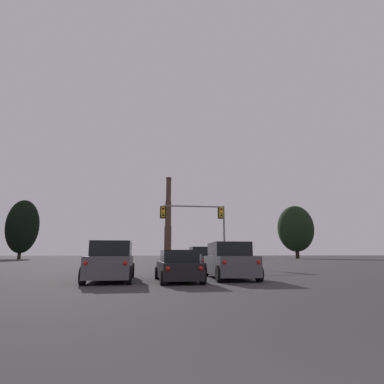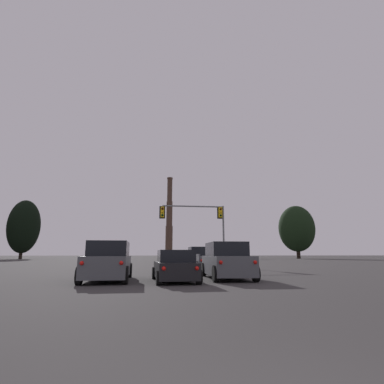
{
  "view_description": "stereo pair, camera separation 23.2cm",
  "coord_description": "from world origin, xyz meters",
  "px_view_note": "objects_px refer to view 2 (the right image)",
  "views": [
    {
      "loc": [
        -1.19,
        -1.63,
        1.25
      ],
      "look_at": [
        4.67,
        39.76,
        9.96
      ],
      "focal_mm": 28.0,
      "sensor_mm": 36.0,
      "label": 1
    },
    {
      "loc": [
        -0.96,
        -1.66,
        1.25
      ],
      "look_at": [
        4.67,
        39.76,
        9.96
      ],
      "focal_mm": 28.0,
      "sensor_mm": 36.0,
      "label": 2
    }
  ],
  "objects_px": {
    "pickup_truck_right_lane_front": "(205,260)",
    "smokestack": "(169,225)",
    "suv_right_lane_second": "(226,261)",
    "traffic_light_overhead_right": "(202,219)",
    "hatchback_center_lane_second": "(175,267)",
    "suv_left_lane_second": "(109,262)"
  },
  "relations": [
    {
      "from": "suv_right_lane_second",
      "to": "traffic_light_overhead_right",
      "type": "xyz_separation_m",
      "value": [
        1.11,
        13.95,
        3.81
      ]
    },
    {
      "from": "hatchback_center_lane_second",
      "to": "suv_right_lane_second",
      "type": "height_order",
      "value": "suv_right_lane_second"
    },
    {
      "from": "hatchback_center_lane_second",
      "to": "traffic_light_overhead_right",
      "type": "bearing_deg",
      "value": 73.02
    },
    {
      "from": "hatchback_center_lane_second",
      "to": "suv_left_lane_second",
      "type": "relative_size",
      "value": 0.84
    },
    {
      "from": "hatchback_center_lane_second",
      "to": "suv_right_lane_second",
      "type": "relative_size",
      "value": 0.84
    },
    {
      "from": "suv_right_lane_second",
      "to": "traffic_light_overhead_right",
      "type": "height_order",
      "value": "traffic_light_overhead_right"
    },
    {
      "from": "suv_right_lane_second",
      "to": "smokestack",
      "type": "xyz_separation_m",
      "value": [
        4.73,
        131.44,
        14.49
      ]
    },
    {
      "from": "smokestack",
      "to": "suv_left_lane_second",
      "type": "bearing_deg",
      "value": -94.64
    },
    {
      "from": "suv_right_lane_second",
      "to": "hatchback_center_lane_second",
      "type": "bearing_deg",
      "value": -153.19
    },
    {
      "from": "traffic_light_overhead_right",
      "to": "hatchback_center_lane_second",
      "type": "bearing_deg",
      "value": -104.4
    },
    {
      "from": "hatchback_center_lane_second",
      "to": "pickup_truck_right_lane_front",
      "type": "relative_size",
      "value": 0.75
    },
    {
      "from": "suv_left_lane_second",
      "to": "smokestack",
      "type": "xyz_separation_m",
      "value": [
        10.69,
        131.82,
        14.49
      ]
    },
    {
      "from": "pickup_truck_right_lane_front",
      "to": "smokestack",
      "type": "bearing_deg",
      "value": 86.49
    },
    {
      "from": "pickup_truck_right_lane_front",
      "to": "smokestack",
      "type": "relative_size",
      "value": 0.14
    },
    {
      "from": "suv_right_lane_second",
      "to": "smokestack",
      "type": "relative_size",
      "value": 0.13
    },
    {
      "from": "hatchback_center_lane_second",
      "to": "pickup_truck_right_lane_front",
      "type": "xyz_separation_m",
      "value": [
        2.91,
        8.29,
        0.14
      ]
    },
    {
      "from": "traffic_light_overhead_right",
      "to": "smokestack",
      "type": "distance_m",
      "value": 118.03
    },
    {
      "from": "suv_left_lane_second",
      "to": "traffic_light_overhead_right",
      "type": "height_order",
      "value": "traffic_light_overhead_right"
    },
    {
      "from": "traffic_light_overhead_right",
      "to": "suv_right_lane_second",
      "type": "bearing_deg",
      "value": -94.54
    },
    {
      "from": "pickup_truck_right_lane_front",
      "to": "suv_left_lane_second",
      "type": "xyz_separation_m",
      "value": [
        -6.05,
        -7.36,
        0.09
      ]
    },
    {
      "from": "traffic_light_overhead_right",
      "to": "smokestack",
      "type": "xyz_separation_m",
      "value": [
        3.63,
        117.49,
        10.68
      ]
    },
    {
      "from": "smokestack",
      "to": "traffic_light_overhead_right",
      "type": "bearing_deg",
      "value": -91.77
    }
  ]
}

